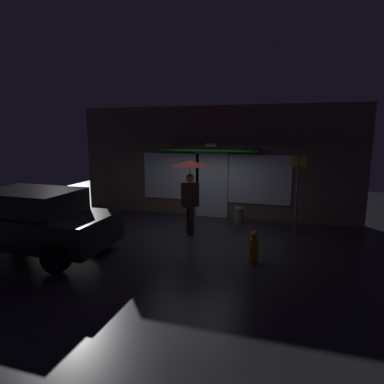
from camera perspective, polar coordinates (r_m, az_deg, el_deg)
ground_plane at (r=9.29m, az=0.17°, el=-7.57°), size 18.00×18.00×0.00m
building_facade at (r=11.14m, az=3.68°, el=5.15°), size 9.54×1.00×3.72m
person_with_umbrella at (r=9.05m, az=-0.33°, el=2.14°), size 1.05×1.05×2.10m
parked_car at (r=8.77m, az=-25.97°, el=-4.51°), size 3.93×1.98×1.52m
street_sign_post at (r=9.66m, az=17.87°, el=0.69°), size 0.40×0.07×2.33m
sidewalk_bollard at (r=10.53m, az=8.03°, el=-4.06°), size 0.30×0.30×0.51m
fire_hydrant at (r=7.51m, az=10.66°, el=-9.52°), size 0.21×0.21×0.72m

